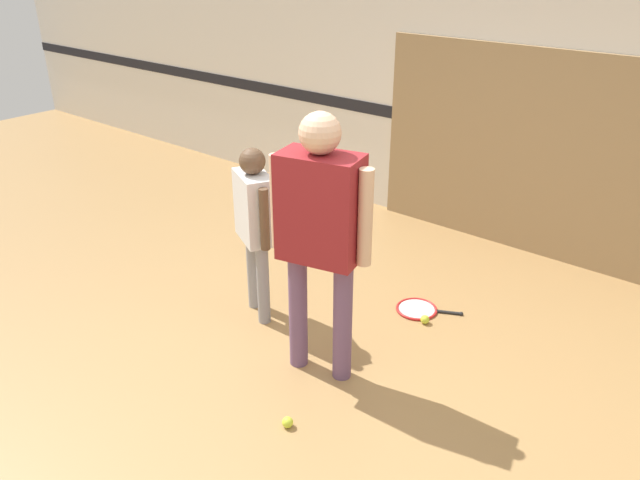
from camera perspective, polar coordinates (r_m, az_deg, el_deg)
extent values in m
plane|color=#A87F4C|center=(4.03, -0.43, -13.98)|extent=(16.00, 16.00, 0.00)
cube|color=silver|center=(5.66, 18.83, 14.59)|extent=(16.00, 0.06, 3.20)
cube|color=black|center=(5.76, 17.89, 8.96)|extent=(16.00, 0.01, 0.12)
cube|color=#9E7F56|center=(5.73, 18.74, 7.41)|extent=(2.85, 0.05, 1.79)
cylinder|color=#6B4C70|center=(4.06, -2.01, -6.41)|extent=(0.12, 0.12, 0.83)
cylinder|color=#6B4C70|center=(3.94, 2.08, -7.49)|extent=(0.12, 0.12, 0.83)
cube|color=maroon|center=(3.65, 0.00, 2.94)|extent=(0.53, 0.37, 0.66)
sphere|color=#DBAD89|center=(3.49, 0.00, 9.76)|extent=(0.24, 0.24, 0.24)
cylinder|color=#DBAD89|center=(3.77, -3.91, 3.56)|extent=(0.09, 0.09, 0.59)
cylinder|color=#DBAD89|center=(3.54, 4.16, 2.01)|extent=(0.09, 0.09, 0.59)
cylinder|color=gray|center=(4.76, -6.14, -2.75)|extent=(0.09, 0.09, 0.63)
cylinder|color=gray|center=(4.56, -5.22, -4.07)|extent=(0.09, 0.09, 0.63)
cube|color=silver|center=(4.41, -6.01, 2.99)|extent=(0.42, 0.35, 0.50)
sphere|color=brown|center=(4.29, -6.22, 7.18)|extent=(0.18, 0.18, 0.18)
cylinder|color=brown|center=(4.60, -6.83, 3.87)|extent=(0.07, 0.07, 0.44)
cylinder|color=brown|center=(4.22, -5.10, 1.87)|extent=(0.07, 0.07, 0.44)
torus|color=red|center=(4.88, 8.83, -6.25)|extent=(0.43, 0.43, 0.02)
cylinder|color=silver|center=(4.88, 8.83, -6.25)|extent=(0.27, 0.27, 0.01)
cylinder|color=black|center=(4.88, 11.68, -6.51)|extent=(0.18, 0.11, 0.02)
sphere|color=black|center=(4.88, 12.77, -6.61)|extent=(0.03, 0.03, 0.03)
sphere|color=#CCE038|center=(3.80, -2.98, -16.31)|extent=(0.07, 0.07, 0.07)
sphere|color=#CCE038|center=(4.72, 9.57, -7.18)|extent=(0.07, 0.07, 0.07)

